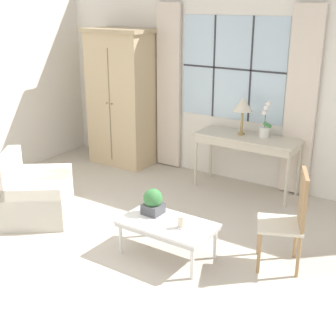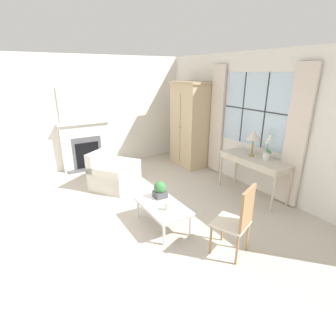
% 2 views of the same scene
% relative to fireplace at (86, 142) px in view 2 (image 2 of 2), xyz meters
% --- Properties ---
extents(ground_plane, '(14.00, 14.00, 0.00)m').
position_rel_fireplace_xyz_m(ground_plane, '(2.91, -0.21, -0.70)').
color(ground_plane, '#BCB2A3').
extents(wall_back_windowed, '(7.20, 0.14, 2.80)m').
position_rel_fireplace_xyz_m(wall_back_windowed, '(2.91, 2.82, 0.69)').
color(wall_back_windowed, silver).
rests_on(wall_back_windowed, ground_plane).
extents(wall_left, '(0.06, 7.20, 2.80)m').
position_rel_fireplace_xyz_m(wall_left, '(-0.12, 0.39, 0.70)').
color(wall_left, silver).
rests_on(wall_left, ground_plane).
extents(fireplace, '(0.34, 1.29, 2.07)m').
position_rel_fireplace_xyz_m(fireplace, '(0.00, 0.00, 0.00)').
color(fireplace, '#515156').
rests_on(fireplace, ground_plane).
extents(armoire, '(1.09, 0.63, 2.18)m').
position_rel_fireplace_xyz_m(armoire, '(1.11, 2.46, 0.39)').
color(armoire, tan).
rests_on(armoire, ground_plane).
extents(console_table, '(1.46, 0.53, 0.81)m').
position_rel_fireplace_xyz_m(console_table, '(3.35, 2.47, 0.02)').
color(console_table, beige).
rests_on(console_table, ground_plane).
extents(table_lamp, '(0.27, 0.27, 0.53)m').
position_rel_fireplace_xyz_m(table_lamp, '(3.24, 2.50, 0.53)').
color(table_lamp, '#9E7F47').
rests_on(table_lamp, console_table).
extents(potted_orchid, '(0.17, 0.13, 0.51)m').
position_rel_fireplace_xyz_m(potted_orchid, '(3.56, 2.55, 0.28)').
color(potted_orchid, white).
rests_on(potted_orchid, console_table).
extents(armchair_upholstered, '(1.19, 1.21, 0.81)m').
position_rel_fireplace_xyz_m(armchair_upholstered, '(1.50, 0.18, -0.43)').
color(armchair_upholstered, silver).
rests_on(armchair_upholstered, ground_plane).
extents(side_chair_wooden, '(0.58, 0.58, 1.03)m').
position_rel_fireplace_xyz_m(side_chair_wooden, '(4.58, 0.83, -0.12)').
color(side_chair_wooden, beige).
rests_on(side_chair_wooden, ground_plane).
extents(coffee_table, '(1.00, 0.57, 0.40)m').
position_rel_fireplace_xyz_m(coffee_table, '(3.44, 0.32, -0.35)').
color(coffee_table, silver).
rests_on(coffee_table, ground_plane).
extents(potted_plant_small, '(0.21, 0.21, 0.29)m').
position_rel_fireplace_xyz_m(potted_plant_small, '(3.19, 0.41, -0.16)').
color(potted_plant_small, '#4C4C51').
rests_on(potted_plant_small, coffee_table).
extents(pillar_candle, '(0.10, 0.10, 0.14)m').
position_rel_fireplace_xyz_m(pillar_candle, '(3.63, 0.29, -0.24)').
color(pillar_candle, silver).
rests_on(pillar_candle, coffee_table).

